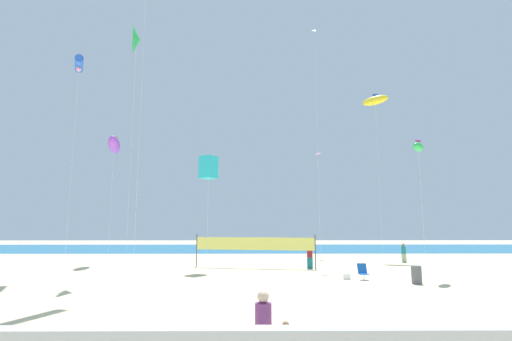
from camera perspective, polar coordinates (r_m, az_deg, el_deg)
name	(u,v)px	position (r m, az deg, el deg)	size (l,w,h in m)	color
ground_plane	(276,295)	(17.37, 3.10, -18.43)	(120.00, 120.00, 0.00)	beige
ocean_band	(261,248)	(51.47, 0.71, -11.71)	(120.00, 20.00, 0.01)	#1E6B99
mother_figure	(263,325)	(8.95, 1.12, -22.47)	(0.37, 0.37, 1.62)	#2D2D33
beachgoer_teal_shirt	(404,252)	(34.15, 21.52, -11.47)	(0.36, 0.36, 1.57)	#99B28C
beachgoer_maroon_shirt	(310,255)	(27.71, 8.17, -12.65)	(0.39, 0.39, 1.72)	#19727A
folding_beach_chair	(363,271)	(22.90, 15.91, -14.50)	(0.52, 0.65, 0.89)	#1959B2
trash_barrel	(417,275)	(22.19, 23.20, -14.36)	(0.52, 0.52, 0.93)	#595960
volleyball_net	(254,245)	(27.73, -0.26, -11.23)	(8.67, 1.69, 2.40)	#4C4C51
beach_handbag	(347,277)	(22.74, 13.64, -15.41)	(0.39, 0.19, 0.31)	white
kite_blue_tube	(79,64)	(28.47, -25.29, 14.36)	(1.31, 2.00, 13.95)	silver
kite_green_diamond	(315,46)	(34.90, 9.01, 18.19)	(0.49, 0.48, 20.18)	silver
kite_pink_diamond	(318,155)	(38.03, 9.36, 2.34)	(0.63, 0.61, 10.32)	silver
kite_cyan_box	(209,167)	(26.75, -7.23, 0.47)	(1.39, 1.39, 7.90)	silver
kite_green_delta	(137,40)	(27.22, -17.69, 18.42)	(0.98, 1.83, 16.01)	silver
kite_yellow_inflatable	(375,101)	(38.80, 17.67, 10.09)	(2.67, 1.64, 15.72)	silver
kite_green_inflatable	(418,147)	(25.06, 23.42, 3.31)	(1.35, 1.59, 8.24)	silver
kite_violet_inflatable	(114,145)	(33.76, -20.74, 3.69)	(1.54, 2.95, 10.58)	silver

